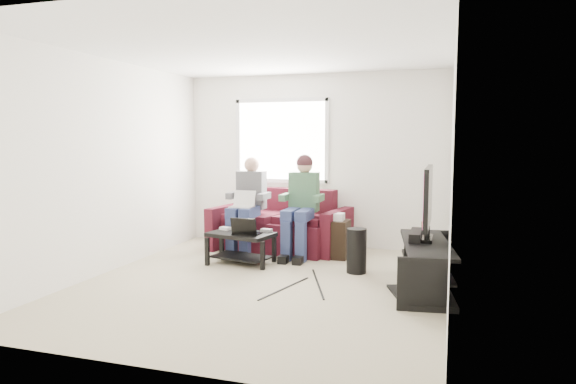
{
  "coord_description": "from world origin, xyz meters",
  "views": [
    {
      "loc": [
        1.98,
        -5.31,
        1.64
      ],
      "look_at": [
        0.12,
        0.6,
        0.99
      ],
      "focal_mm": 32.0,
      "sensor_mm": 36.0,
      "label": 1
    }
  ],
  "objects_px": {
    "sofa": "(281,227)",
    "coffee_table": "(241,241)",
    "end_table": "(336,238)",
    "tv": "(428,199)",
    "subwoofer": "(357,251)",
    "tv_stand": "(426,268)"
  },
  "relations": [
    {
      "from": "coffee_table",
      "to": "tv",
      "type": "relative_size",
      "value": 0.83
    },
    {
      "from": "tv_stand",
      "to": "tv",
      "type": "distance_m",
      "value": 0.75
    },
    {
      "from": "tv",
      "to": "coffee_table",
      "type": "bearing_deg",
      "value": 171.24
    },
    {
      "from": "sofa",
      "to": "subwoofer",
      "type": "height_order",
      "value": "sofa"
    },
    {
      "from": "tv_stand",
      "to": "end_table",
      "type": "distance_m",
      "value": 1.7
    },
    {
      "from": "sofa",
      "to": "tv",
      "type": "height_order",
      "value": "tv"
    },
    {
      "from": "subwoofer",
      "to": "coffee_table",
      "type": "bearing_deg",
      "value": 179.79
    },
    {
      "from": "tv_stand",
      "to": "subwoofer",
      "type": "height_order",
      "value": "subwoofer"
    },
    {
      "from": "sofa",
      "to": "end_table",
      "type": "distance_m",
      "value": 0.94
    },
    {
      "from": "sofa",
      "to": "tv",
      "type": "xyz_separation_m",
      "value": [
        2.14,
        -1.37,
        0.66
      ]
    },
    {
      "from": "sofa",
      "to": "subwoofer",
      "type": "relative_size",
      "value": 3.71
    },
    {
      "from": "sofa",
      "to": "tv_stand",
      "type": "distance_m",
      "value": 2.6
    },
    {
      "from": "tv_stand",
      "to": "end_table",
      "type": "height_order",
      "value": "end_table"
    },
    {
      "from": "tv",
      "to": "sofa",
      "type": "bearing_deg",
      "value": 147.28
    },
    {
      "from": "end_table",
      "to": "tv_stand",
      "type": "bearing_deg",
      "value": -42.88
    },
    {
      "from": "sofa",
      "to": "end_table",
      "type": "height_order",
      "value": "sofa"
    },
    {
      "from": "sofa",
      "to": "coffee_table",
      "type": "distance_m",
      "value": 1.03
    },
    {
      "from": "sofa",
      "to": "coffee_table",
      "type": "bearing_deg",
      "value": -102.43
    },
    {
      "from": "tv_stand",
      "to": "coffee_table",
      "type": "bearing_deg",
      "value": 168.9
    },
    {
      "from": "tv_stand",
      "to": "tv",
      "type": "bearing_deg",
      "value": 91.47
    },
    {
      "from": "coffee_table",
      "to": "subwoofer",
      "type": "distance_m",
      "value": 1.52
    },
    {
      "from": "tv",
      "to": "end_table",
      "type": "relative_size",
      "value": 1.77
    }
  ]
}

